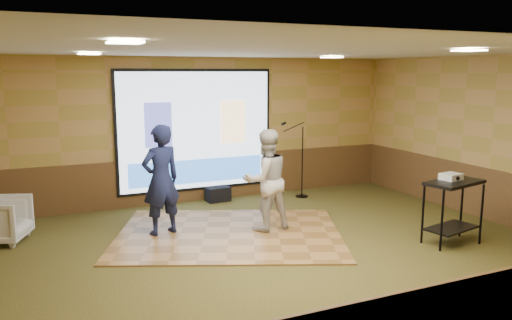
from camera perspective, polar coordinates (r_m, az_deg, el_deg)
name	(u,v)px	position (r m, az deg, el deg)	size (l,w,h in m)	color
ground	(267,254)	(7.61, 1.21, -10.68)	(9.00, 9.00, 0.00)	#2B3216
room_shell	(267,114)	(7.15, 1.27, 5.22)	(9.04, 7.04, 3.02)	#B2884A
wainscot_back	(197,178)	(10.61, -6.77, -2.11)	(9.00, 0.04, 0.95)	#4F391A
wainscot_right	(487,194)	(10.14, 24.86, -3.55)	(0.04, 7.00, 0.95)	#4F391A
projector_screen	(197,132)	(10.41, -6.81, 3.23)	(3.32, 0.06, 2.52)	black
downlight_nw	(89,54)	(8.29, -18.52, 11.44)	(0.32, 0.32, 0.02)	#FFECBF
downlight_ne	(332,57)	(9.77, 8.66, 11.54)	(0.32, 0.32, 0.02)	#FFECBF
downlight_sw	(125,42)	(5.02, -14.74, 12.88)	(0.32, 0.32, 0.02)	#FFECBF
downlight_se	(469,50)	(7.20, 23.16, 11.45)	(0.32, 0.32, 0.02)	#FFECBF
dance_floor	(229,234)	(8.49, -3.07, -8.39)	(3.70, 2.82, 0.03)	#9C6D39
player_left	(161,180)	(8.35, -10.81, -2.25)	(0.67, 0.44, 1.83)	#151C43
player_right	(266,180)	(8.45, 1.14, -2.30)	(0.84, 0.65, 1.73)	beige
av_table	(453,199)	(8.44, 21.61, -4.19)	(0.97, 0.51, 1.02)	black
projector	(451,177)	(8.43, 21.39, -1.78)	(0.30, 0.25, 0.10)	silver
mic_stand	(300,175)	(10.86, 5.03, -1.70)	(0.65, 0.27, 1.67)	black
banquet_chair	(1,220)	(8.99, -27.17, -6.12)	(0.78, 0.80, 0.73)	gray
duffel_bag	(218,194)	(10.59, -4.38, -3.89)	(0.49, 0.32, 0.30)	black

